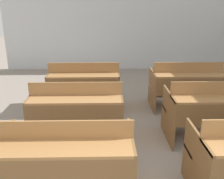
% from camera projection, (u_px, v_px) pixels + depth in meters
% --- Properties ---
extents(wall_back, '(7.02, 0.06, 3.00)m').
position_uv_depth(wall_back, '(124.00, 18.00, 7.58)').
color(wall_back, silver).
rests_on(wall_back, ground_plane).
extents(bench_front_left, '(1.29, 0.77, 0.90)m').
position_uv_depth(bench_front_left, '(67.00, 159.00, 2.57)').
color(bench_front_left, brown).
rests_on(bench_front_left, ground_plane).
extents(bench_second_left, '(1.29, 0.77, 0.90)m').
position_uv_depth(bench_second_left, '(77.00, 110.00, 3.73)').
color(bench_second_left, brown).
rests_on(bench_second_left, ground_plane).
extents(bench_second_right, '(1.29, 0.77, 0.90)m').
position_uv_depth(bench_second_right, '(213.00, 110.00, 3.76)').
color(bench_second_right, brown).
rests_on(bench_second_right, ground_plane).
extents(bench_third_left, '(1.29, 0.77, 0.90)m').
position_uv_depth(bench_third_left, '(84.00, 85.00, 4.88)').
color(bench_third_left, brown).
rests_on(bench_third_left, ground_plane).
extents(bench_third_right, '(1.29, 0.77, 0.90)m').
position_uv_depth(bench_third_right, '(186.00, 84.00, 4.92)').
color(bench_third_right, brown).
rests_on(bench_third_right, ground_plane).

